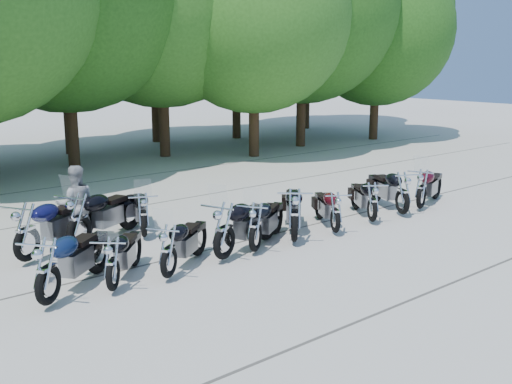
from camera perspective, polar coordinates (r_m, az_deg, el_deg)
ground at (r=12.82m, az=4.28°, el=-5.93°), size 90.00×90.00×0.00m
tree_6 at (r=25.34m, az=-0.20°, el=16.53°), size 8.00×8.00×9.82m
tree_7 at (r=28.52m, az=4.47°, el=17.21°), size 8.79×8.79×10.79m
tree_8 at (r=31.46m, az=11.51°, el=14.90°), size 7.53×7.53×9.25m
tree_12 at (r=27.28m, az=-17.99°, el=15.47°), size 7.88×7.88×9.67m
tree_13 at (r=30.35m, az=-9.84°, el=16.12°), size 8.31×8.31×10.20m
tree_14 at (r=31.40m, az=-1.94°, el=15.78°), size 8.02×8.02×9.84m
tree_15 at (r=36.07m, az=4.95°, el=17.23°), size 9.67×9.67×11.86m
motorcycle_0 at (r=10.49m, az=-19.29°, el=-6.97°), size 2.35×2.05×1.36m
motorcycle_1 at (r=10.85m, az=-13.53°, el=-6.52°), size 1.85×1.93×1.16m
motorcycle_2 at (r=11.25m, az=-8.35°, el=-5.45°), size 2.13×1.77×1.21m
motorcycle_3 at (r=12.12m, az=-3.05°, el=-3.54°), size 2.60×1.59×1.41m
motorcycle_4 at (r=12.62m, az=-0.06°, el=-3.21°), size 2.24×1.78×1.26m
motorcycle_5 at (r=13.28m, az=3.69°, el=-2.06°), size 2.25×2.40×1.43m
motorcycle_6 at (r=14.13m, az=7.59°, el=-1.81°), size 1.60×2.08×1.16m
motorcycle_7 at (r=15.22m, az=11.05°, el=-0.82°), size 1.70×2.12×1.20m
motorcycle_8 at (r=16.09m, az=13.82°, el=0.03°), size 1.69×2.45×1.34m
motorcycle_9 at (r=16.84m, az=15.51°, el=0.41°), size 2.39×1.45×1.29m
motorcycle_11 at (r=12.82m, az=-21.08°, el=-3.44°), size 2.56×1.93×1.43m
motorcycle_12 at (r=13.39m, az=-16.55°, el=-2.45°), size 2.60×1.81×1.43m
motorcycle_13 at (r=13.91m, az=-10.69°, el=-2.03°), size 1.50×2.23×1.22m
rider_1 at (r=13.93m, az=-16.79°, el=-1.16°), size 1.02×0.90×1.77m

